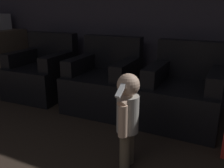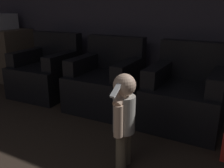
{
  "view_description": "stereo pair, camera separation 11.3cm",
  "coord_description": "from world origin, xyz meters",
  "px_view_note": "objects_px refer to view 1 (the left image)",
  "views": [
    {
      "loc": [
        1.33,
        1.08,
        1.3
      ],
      "look_at": [
        0.25,
        3.28,
        0.53
      ],
      "focal_mm": 40.0,
      "sensor_mm": 36.0,
      "label": 1
    },
    {
      "loc": [
        1.43,
        1.13,
        1.3
      ],
      "look_at": [
        0.25,
        3.28,
        0.53
      ],
      "focal_mm": 40.0,
      "sensor_mm": 36.0,
      "label": 2
    }
  ],
  "objects_px": {
    "armchair_middle": "(104,83)",
    "person_toddler": "(127,114)",
    "armchair_right": "(184,95)",
    "armchair_left": "(43,74)"
  },
  "relations": [
    {
      "from": "armchair_left",
      "to": "armchair_right",
      "type": "relative_size",
      "value": 1.0
    },
    {
      "from": "armchair_middle",
      "to": "armchair_right",
      "type": "bearing_deg",
      "value": -1.83
    },
    {
      "from": "person_toddler",
      "to": "armchair_middle",
      "type": "bearing_deg",
      "value": -147.05
    },
    {
      "from": "armchair_left",
      "to": "armchair_middle",
      "type": "height_order",
      "value": "same"
    },
    {
      "from": "armchair_middle",
      "to": "armchair_left",
      "type": "bearing_deg",
      "value": 178.17
    },
    {
      "from": "armchair_left",
      "to": "armchair_right",
      "type": "distance_m",
      "value": 2.07
    },
    {
      "from": "armchair_middle",
      "to": "person_toddler",
      "type": "height_order",
      "value": "armchair_middle"
    },
    {
      "from": "armchair_middle",
      "to": "person_toddler",
      "type": "distance_m",
      "value": 1.35
    },
    {
      "from": "armchair_left",
      "to": "armchair_right",
      "type": "xyz_separation_m",
      "value": [
        2.07,
        0.0,
        0.0
      ]
    },
    {
      "from": "armchair_left",
      "to": "person_toddler",
      "type": "xyz_separation_m",
      "value": [
        1.82,
        -1.08,
        0.15
      ]
    }
  ]
}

